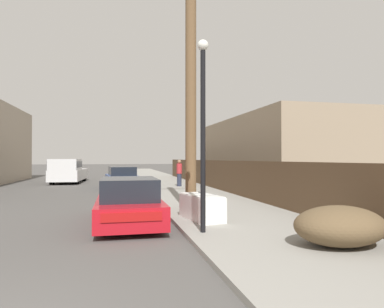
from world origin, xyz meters
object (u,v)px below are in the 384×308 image
(street_lamp, at_px, (203,120))
(brush_pile, at_px, (340,226))
(discarded_fridge, at_px, (202,207))
(utility_pole, at_px, (191,68))
(pickup_truck, at_px, (68,171))
(pedestrian, at_px, (179,173))
(parked_sports_car_red, at_px, (129,203))
(car_parked_mid, at_px, (122,178))

(street_lamp, height_order, brush_pile, street_lamp)
(discarded_fridge, distance_m, utility_pole, 4.67)
(discarded_fridge, bearing_deg, street_lamp, -113.81)
(pickup_truck, height_order, pedestrian, pickup_truck)
(discarded_fridge, xyz_separation_m, parked_sports_car_red, (-2.01, 0.45, 0.12))
(street_lamp, distance_m, brush_pile, 3.69)
(brush_pile, distance_m, pedestrian, 14.92)
(discarded_fridge, bearing_deg, brush_pile, -71.36)
(brush_pile, bearing_deg, street_lamp, 141.75)
(parked_sports_car_red, relative_size, utility_pole, 0.47)
(parked_sports_car_red, bearing_deg, pickup_truck, 102.73)
(brush_pile, bearing_deg, discarded_fridge, 119.24)
(utility_pole, bearing_deg, car_parked_mid, 100.85)
(street_lamp, distance_m, pedestrian, 13.35)
(car_parked_mid, bearing_deg, street_lamp, -88.32)
(parked_sports_car_red, xyz_separation_m, pickup_truck, (-3.81, 17.19, 0.32))
(brush_pile, bearing_deg, pickup_truck, 110.17)
(pickup_truck, height_order, street_lamp, street_lamp)
(car_parked_mid, bearing_deg, discarded_fridge, -85.71)
(discarded_fridge, xyz_separation_m, pedestrian, (1.51, 11.48, 0.49))
(pickup_truck, relative_size, pedestrian, 3.64)
(parked_sports_car_red, distance_m, pedestrian, 11.58)
(street_lamp, bearing_deg, brush_pile, -38.25)
(discarded_fridge, bearing_deg, parked_sports_car_red, 156.70)
(utility_pole, bearing_deg, discarded_fridge, -91.87)
(car_parked_mid, relative_size, pickup_truck, 0.72)
(utility_pole, relative_size, pedestrian, 5.66)
(discarded_fridge, height_order, car_parked_mid, car_parked_mid)
(discarded_fridge, height_order, brush_pile, brush_pile)
(pickup_truck, xyz_separation_m, pedestrian, (7.33, -6.16, 0.05))
(discarded_fridge, relative_size, parked_sports_car_red, 0.41)
(discarded_fridge, bearing_deg, pickup_truck, 97.66)
(parked_sports_car_red, bearing_deg, utility_pole, 30.20)
(parked_sports_car_red, bearing_deg, pedestrian, 72.53)
(car_parked_mid, xyz_separation_m, pickup_truck, (-3.85, 5.43, 0.28))
(parked_sports_car_red, xyz_separation_m, street_lamp, (1.63, -2.07, 2.16))
(discarded_fridge, xyz_separation_m, car_parked_mid, (-1.97, 12.21, 0.15))
(utility_pole, height_order, pedestrian, utility_pole)
(discarded_fridge, height_order, pedestrian, pedestrian)
(parked_sports_car_red, xyz_separation_m, brush_pile, (3.93, -3.89, -0.07))
(car_parked_mid, height_order, street_lamp, street_lamp)
(street_lamp, bearing_deg, pickup_truck, 105.77)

